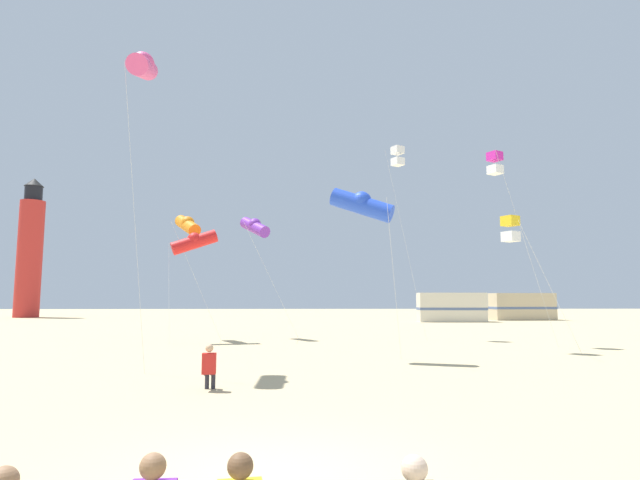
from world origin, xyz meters
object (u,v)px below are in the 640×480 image
Objects in this scene: kite_tube_orange at (188,225)px; lighthouse_distant at (30,252)px; kite_tube_blue at (362,204)px; rv_van_cream at (451,307)px; kite_box_gold at (511,229)px; kite_tube_violet at (255,227)px; kite_box_white at (398,156)px; kite_tube_rainbow at (143,66)px; kite_flyer_standing at (209,366)px; rv_van_tan at (522,307)px; kite_box_magenta at (495,163)px; kite_tube_scarlet at (194,242)px.

kite_tube_orange is 42.49m from lighthouse_distant.
kite_tube_blue reaches higher than rv_van_cream.
lighthouse_distant is (-42.13, 40.08, 2.49)m from kite_box_gold.
kite_box_gold is at bearing -23.32° from kite_tube_orange.
kite_tube_violet reaches higher than kite_tube_blue.
kite_tube_orange is at bearing -131.89° from rv_van_cream.
kite_box_gold is 0.83× the size of kite_tube_orange.
kite_tube_blue is 0.58× the size of kite_box_white.
kite_tube_violet is 1.10× the size of rv_van_cream.
kite_tube_rainbow is 0.64× the size of lighthouse_distant.
rv_van_cream is (17.24, 19.74, -5.12)m from kite_tube_violet.
kite_tube_orange is at bearing -51.62° from lighthouse_distant.
kite_box_gold is at bearing 20.57° from kite_tube_rainbow.
kite_box_white is at bearing -4.33° from kite_tube_violet.
kite_flyer_standing is 10.55m from kite_tube_rainbow.
kite_tube_violet reaches higher than rv_van_tan.
kite_tube_rainbow is (-7.68, -2.50, 4.23)m from kite_tube_blue.
kite_tube_violet reaches higher than kite_box_gold.
kite_flyer_standing is 58.20m from lighthouse_distant.
kite_tube_violet is 1.10× the size of rv_van_tan.
kite_box_magenta reaches higher than kite_tube_orange.
kite_flyer_standing is 17.80m from kite_tube_violet.
kite_tube_rainbow is at bearing -51.72° from kite_flyer_standing.
kite_tube_blue is 11.50m from kite_tube_scarlet.
lighthouse_distant is at bearing 139.03° from kite_box_magenta.
kite_box_gold is 58.20m from lighthouse_distant.
kite_tube_rainbow reaches higher than kite_box_gold.
kite_box_white reaches higher than kite_tube_blue.
kite_tube_blue is at bearing -64.74° from kite_tube_violet.
kite_box_magenta is (7.51, 5.98, 3.25)m from kite_tube_blue.
kite_tube_violet is 35.25m from rv_van_tan.
kite_tube_orange is (-1.15, 12.28, -3.67)m from kite_tube_rainbow.
kite_tube_orange is at bearing 156.68° from kite_box_gold.
kite_tube_orange is (-3.70, -1.10, -0.07)m from kite_tube_violet.
kite_tube_violet is 0.43× the size of lighthouse_distant.
lighthouse_distant is (-27.12, 34.89, 2.53)m from kite_tube_scarlet.
rv_van_cream is at bearing 44.86° from kite_tube_orange.
rv_van_cream is (8.79, 20.38, -9.27)m from kite_box_white.
kite_tube_rainbow is at bearing -117.61° from rv_van_cream.
kite_box_magenta is 1.48× the size of rv_van_cream.
rv_van_cream is at bearing 48.86° from kite_tube_violet.
kite_box_magenta is 1.48× the size of rv_van_tan.
kite_tube_blue is 1.00× the size of rv_van_cream.
kite_tube_rainbow is at bearing -159.43° from kite_box_gold.
kite_box_magenta is at bearing -117.69° from rv_van_tan.
kite_tube_scarlet is 39.07m from rv_van_tan.
kite_tube_blue is 0.92× the size of kite_tube_orange.
kite_box_white is (-3.61, 7.26, 5.30)m from kite_box_gold.
kite_tube_orange is at bearing -163.39° from kite_tube_violet.
kite_box_magenta is (15.18, 8.48, -0.98)m from kite_tube_rainbow.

